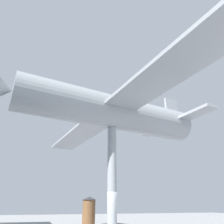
# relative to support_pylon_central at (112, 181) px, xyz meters

# --- Properties ---
(support_pylon_central) EXTENTS (0.51, 0.51, 6.10)m
(support_pylon_central) POSITION_rel_support_pylon_central_xyz_m (0.00, 0.00, 0.00)
(support_pylon_central) COLOR #999EA3
(support_pylon_central) RESTS_ON ground_plane
(suspended_airplane) EXTENTS (21.23, 13.09, 3.09)m
(suspended_airplane) POSITION_rel_support_pylon_central_xyz_m (-0.04, 0.21, 4.11)
(suspended_airplane) COLOR #93999E
(suspended_airplane) RESTS_ON support_pylon_central
(visitor_person) EXTENTS (0.41, 0.45, 1.70)m
(visitor_person) POSITION_rel_support_pylon_central_xyz_m (2.28, -0.76, -2.07)
(visitor_person) COLOR #383842
(visitor_person) RESTS_ON ground_plane
(info_kiosk) EXTENTS (1.05, 1.05, 2.43)m
(info_kiosk) POSITION_rel_support_pylon_central_xyz_m (5.17, 0.11, -1.80)
(info_kiosk) COLOR brown
(info_kiosk) RESTS_ON ground_plane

